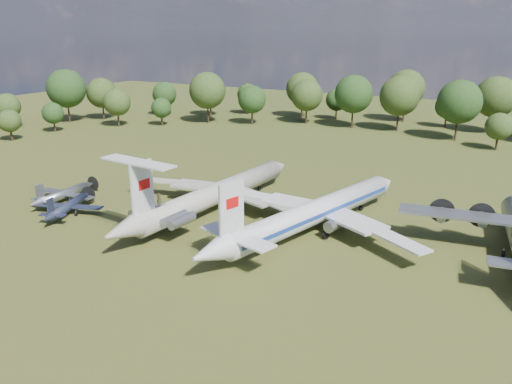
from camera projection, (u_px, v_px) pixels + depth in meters
The scene contains 6 objects.
ground at pixel (207, 217), 74.88m from camera, with size 300.00×300.00×0.00m, color #283F15.
il62_airliner at pixel (217, 197), 76.76m from camera, with size 34.69×45.10×4.42m, color silver, non-canonical shape.
tu104_jet at pixel (315, 216), 68.72m from camera, with size 34.17×45.55×4.56m, color silver, non-canonical shape.
small_prop_west at pixel (69, 208), 75.39m from camera, with size 10.20×13.92×2.04m, color black, non-canonical shape.
small_prop_northwest at pixel (65, 196), 80.93m from camera, with size 10.61×14.46×2.12m, color #97999E, non-canonical shape.
person_on_il62 at pixel (159, 200), 65.99m from camera, with size 0.67×0.44×1.85m, color #93714B.
Camera 1 is at (39.99, -57.87, 26.97)m, focal length 35.00 mm.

